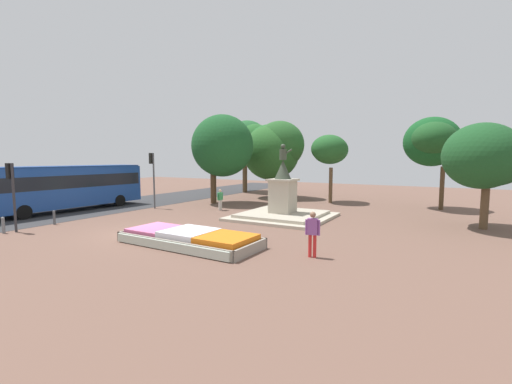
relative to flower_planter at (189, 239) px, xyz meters
The scene contains 17 objects.
ground_plane 3.72m from the flower_planter, 168.50° to the left, with size 76.55×76.55×0.00m, color brown.
street_asphalt_strip 13.47m from the flower_planter, behind, with size 6.92×66.99×0.01m, color #333335.
flower_planter is the anchor object (origin of this frame).
statue_monument 8.16m from the flower_planter, 85.46° to the left, with size 5.75×5.75×4.65m.
traffic_light_near_crossing 10.10m from the flower_planter, 165.99° to the right, with size 0.41×0.30×3.53m.
traffic_light_mid_block 12.24m from the flower_planter, 143.49° to the left, with size 0.41×0.28×4.16m.
city_bus 14.43m from the flower_planter, 168.15° to the left, with size 2.77×11.49×3.23m.
pedestrian_near_planter 5.43m from the flower_planter, ahead, with size 0.56×0.29×1.76m.
pedestrian_crossing_plaza 10.02m from the flower_planter, 118.00° to the left, with size 0.26×0.57×1.53m.
kerb_bollard_south 10.12m from the flower_planter, 163.73° to the right, with size 0.16×0.16×0.84m.
kerb_bollard_mid_a 9.79m from the flower_planter, behind, with size 0.15×0.15×0.82m.
park_tree_far_left 17.74m from the flower_planter, 87.63° to the left, with size 3.15×3.64×5.73m.
park_tree_behind_statue 19.18m from the flower_planter, 105.59° to the left, with size 5.82×5.36×7.26m.
park_tree_far_right 19.89m from the flower_planter, 63.93° to the left, with size 4.01×4.18×6.82m.
park_tree_street_side 14.45m from the flower_planter, 119.20° to the left, with size 5.24×4.72×7.33m.
park_tree_mid_canopy 24.40m from the flower_planter, 114.20° to the left, with size 5.89×4.95×7.98m.
park_tree_distant 15.80m from the flower_planter, 43.35° to the left, with size 4.03×4.37×5.61m.
Camera 1 is at (13.40, -11.99, 3.78)m, focal length 24.00 mm.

